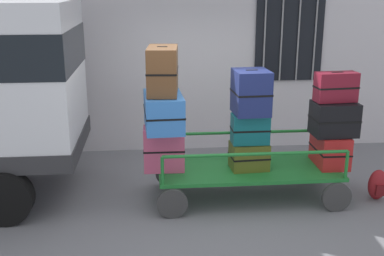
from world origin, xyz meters
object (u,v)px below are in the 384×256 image
object	(u,v)px
suitcase_midleft_middle	(250,129)
suitcase_midleft_top	(251,92)
suitcase_center_middle	(334,119)
suitcase_midleft_bottom	(249,156)
luggage_cart	(248,173)
suitcase_center_bottom	(330,149)
suitcase_left_bottom	(164,149)
suitcase_left_middle	(164,112)
suitcase_left_top	(163,70)
backpack	(378,185)
suitcase_center_top	(336,87)

from	to	relation	value
suitcase_midleft_middle	suitcase_midleft_top	xyz separation A→B (m)	(-0.00, 0.03, 0.50)
suitcase_center_middle	suitcase_midleft_bottom	bearing A→B (deg)	-179.97
luggage_cart	suitcase_center_bottom	size ratio (longest dim) A/B	4.00
suitcase_left_bottom	suitcase_left_middle	world-z (taller)	suitcase_left_middle
suitcase_left_bottom	suitcase_center_middle	bearing A→B (deg)	-1.45
suitcase_left_middle	suitcase_midleft_top	world-z (taller)	suitcase_midleft_top
luggage_cart	suitcase_left_bottom	xyz separation A→B (m)	(-1.17, 0.04, 0.38)
suitcase_midleft_bottom	suitcase_center_middle	world-z (taller)	suitcase_center_middle
suitcase_midleft_middle	suitcase_midleft_top	size ratio (longest dim) A/B	0.85
suitcase_left_bottom	suitcase_left_top	xyz separation A→B (m)	(0.00, -0.03, 1.08)
suitcase_left_top	suitcase_midleft_middle	xyz separation A→B (m)	(1.17, -0.03, -0.81)
suitcase_midleft_middle	suitcase_center_bottom	world-z (taller)	suitcase_midleft_middle
suitcase_left_bottom	suitcase_center_middle	distance (m)	2.37
luggage_cart	suitcase_left_bottom	size ratio (longest dim) A/B	4.18
suitcase_left_bottom	suitcase_center_bottom	distance (m)	2.34
luggage_cart	suitcase_left_top	xyz separation A→B (m)	(-1.17, 0.00, 1.46)
suitcase_left_middle	backpack	xyz separation A→B (m)	(2.96, -0.20, -1.08)
suitcase_left_middle	suitcase_center_bottom	xyz separation A→B (m)	(2.34, 0.07, -0.62)
luggage_cart	suitcase_left_bottom	distance (m)	1.23
luggage_cart	suitcase_midleft_top	world-z (taller)	suitcase_midleft_top
suitcase_midleft_bottom	suitcase_center_top	world-z (taller)	suitcase_center_top
suitcase_center_top	luggage_cart	bearing A→B (deg)	-179.45
suitcase_left_top	suitcase_midleft_bottom	bearing A→B (deg)	-1.41
suitcase_midleft_middle	backpack	size ratio (longest dim) A/B	1.16
suitcase_midleft_bottom	suitcase_center_middle	bearing A→B (deg)	0.03
suitcase_midleft_middle	suitcase_center_bottom	xyz separation A→B (m)	(1.17, 0.06, -0.35)
suitcase_center_middle	suitcase_center_bottom	bearing A→B (deg)	90.00
suitcase_left_middle	suitcase_left_top	distance (m)	0.54
suitcase_left_middle	suitcase_midleft_middle	world-z (taller)	suitcase_left_middle
suitcase_midleft_middle	backpack	world-z (taller)	suitcase_midleft_middle
suitcase_left_top	suitcase_left_bottom	bearing A→B (deg)	90.00
suitcase_midleft_middle	suitcase_center_top	xyz separation A→B (m)	(1.17, 0.04, 0.55)
suitcase_midleft_top	suitcase_center_middle	distance (m)	1.23
luggage_cart	suitcase_left_bottom	world-z (taller)	suitcase_left_bottom
suitcase_left_middle	suitcase_left_top	xyz separation A→B (m)	(0.00, 0.04, 0.54)
suitcase_midleft_middle	suitcase_center_middle	size ratio (longest dim) A/B	0.84
luggage_cart	backpack	size ratio (longest dim) A/B	5.86
suitcase_midleft_bottom	backpack	xyz separation A→B (m)	(1.80, -0.21, -0.42)
suitcase_midleft_top	suitcase_left_middle	bearing A→B (deg)	-178.50
suitcase_left_top	suitcase_center_bottom	xyz separation A→B (m)	(2.34, 0.03, -1.16)
suitcase_center_bottom	suitcase_center_top	distance (m)	0.90
suitcase_left_bottom	suitcase_center_top	distance (m)	2.48
suitcase_midleft_bottom	suitcase_midleft_top	size ratio (longest dim) A/B	0.90
suitcase_left_middle	suitcase_midleft_middle	size ratio (longest dim) A/B	1.68
suitcase_center_bottom	suitcase_center_middle	world-z (taller)	suitcase_center_middle
suitcase_left_bottom	backpack	distance (m)	3.02
suitcase_center_bottom	suitcase_center_top	world-z (taller)	suitcase_center_top
suitcase_left_middle	backpack	size ratio (longest dim) A/B	1.95
suitcase_left_top	suitcase_center_bottom	size ratio (longest dim) A/B	1.12
suitcase_left_middle	suitcase_center_middle	size ratio (longest dim) A/B	1.41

